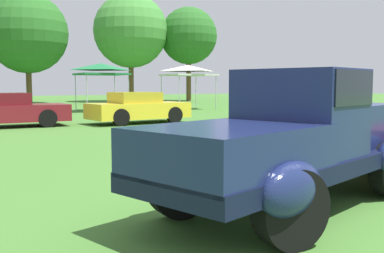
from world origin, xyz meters
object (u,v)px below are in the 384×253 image
object	(u,v)px
show_car_yellow	(138,108)
spectator_by_row	(317,108)
show_car_burgundy	(5,111)
canopy_tent_right_field	(188,70)
canopy_tent_center_field	(101,68)
feature_pickup_truck	(295,138)
show_car_teal	(283,103)

from	to	relation	value
show_car_yellow	spectator_by_row	distance (m)	8.21
show_car_burgundy	canopy_tent_right_field	world-z (taller)	canopy_tent_right_field
show_car_burgundy	canopy_tent_center_field	bearing A→B (deg)	52.57
show_car_burgundy	show_car_yellow	bearing A→B (deg)	-7.43
canopy_tent_right_field	spectator_by_row	bearing A→B (deg)	-106.87
spectator_by_row	canopy_tent_center_field	world-z (taller)	canopy_tent_center_field
show_car_yellow	show_car_burgundy	bearing A→B (deg)	172.57
feature_pickup_truck	show_car_yellow	xyz separation A→B (m)	(2.91, 12.39, -0.27)
show_car_teal	canopy_tent_center_field	size ratio (longest dim) A/B	1.61
show_car_teal	spectator_by_row	distance (m)	11.44
show_car_teal	canopy_tent_center_field	bearing A→B (deg)	134.86
feature_pickup_truck	show_car_burgundy	world-z (taller)	feature_pickup_truck
show_car_yellow	canopy_tent_right_field	world-z (taller)	canopy_tent_right_field
spectator_by_row	canopy_tent_center_field	xyz separation A→B (m)	(-0.48, 16.47, 1.51)
spectator_by_row	canopy_tent_center_field	bearing A→B (deg)	91.68
show_car_burgundy	canopy_tent_right_field	xyz separation A→B (m)	(11.34, 7.43, 1.82)
canopy_tent_center_field	canopy_tent_right_field	bearing A→B (deg)	-3.94
show_car_teal	canopy_tent_right_field	xyz separation A→B (m)	(-1.79, 6.82, 1.82)
feature_pickup_truck	canopy_tent_right_field	size ratio (longest dim) A/B	1.68
feature_pickup_truck	canopy_tent_right_field	xyz separation A→B (m)	(9.44, 20.45, 1.55)
feature_pickup_truck	show_car_burgundy	xyz separation A→B (m)	(-1.90, 13.02, -0.27)
canopy_tent_center_field	canopy_tent_right_field	size ratio (longest dim) A/B	0.98
show_car_burgundy	canopy_tent_right_field	size ratio (longest dim) A/B	1.56
show_car_teal	spectator_by_row	size ratio (longest dim) A/B	2.58
show_car_burgundy	show_car_teal	world-z (taller)	same
feature_pickup_truck	show_car_teal	size ratio (longest dim) A/B	1.06
show_car_burgundy	show_car_teal	distance (m)	13.14
feature_pickup_truck	show_car_yellow	bearing A→B (deg)	76.80
spectator_by_row	canopy_tent_right_field	distance (m)	16.89
feature_pickup_truck	canopy_tent_center_field	size ratio (longest dim) A/B	1.71
show_car_burgundy	canopy_tent_center_field	distance (m)	9.99
show_car_burgundy	show_car_yellow	size ratio (longest dim) A/B	1.05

